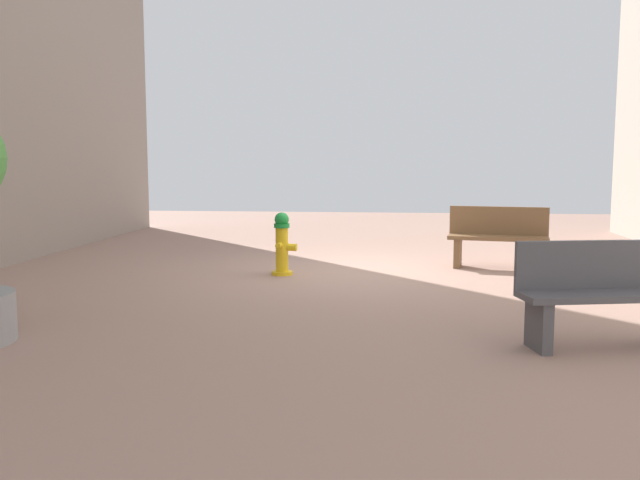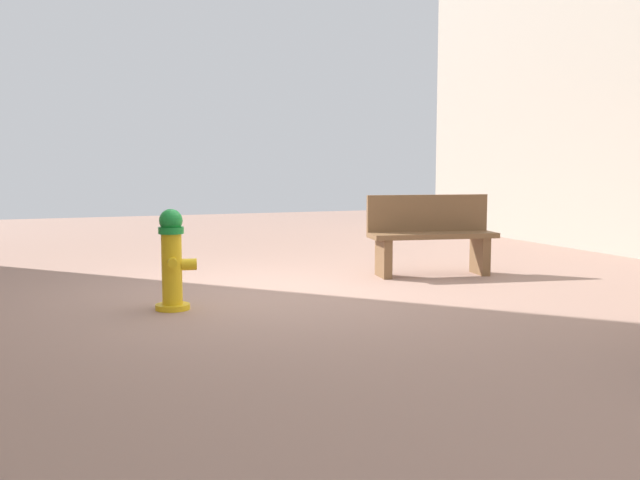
# 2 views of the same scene
# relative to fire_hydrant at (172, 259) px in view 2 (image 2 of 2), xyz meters

# --- Properties ---
(ground_plane) EXTENTS (23.40, 23.40, 0.00)m
(ground_plane) POSITION_rel_fire_hydrant_xyz_m (-1.10, -0.45, -0.46)
(ground_plane) COLOR #9E7A6B
(fire_hydrant) EXTENTS (0.38, 0.41, 0.92)m
(fire_hydrant) POSITION_rel_fire_hydrant_xyz_m (0.00, 0.00, 0.00)
(fire_hydrant) COLOR gold
(fire_hydrant) RESTS_ON ground_plane
(bench_near) EXTENTS (1.56, 0.69, 0.95)m
(bench_near) POSITION_rel_fire_hydrant_xyz_m (-3.23, -0.98, 0.03)
(bench_near) COLOR brown
(bench_near) RESTS_ON ground_plane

